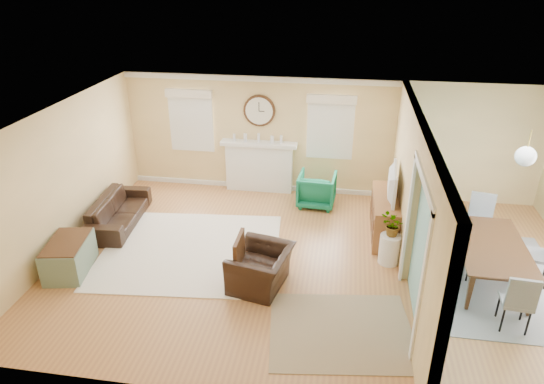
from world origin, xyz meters
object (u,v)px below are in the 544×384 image
(dining_table, at_px, (490,262))
(eames_chair, at_px, (261,268))
(sofa, at_px, (119,211))
(credenza, at_px, (386,216))
(green_chair, at_px, (317,189))

(dining_table, bearing_deg, eames_chair, 102.31)
(sofa, relative_size, credenza, 1.27)
(dining_table, bearing_deg, sofa, 83.79)
(sofa, height_order, eames_chair, eames_chair)
(eames_chair, height_order, dining_table, dining_table)
(sofa, bearing_deg, credenza, -91.05)
(sofa, distance_m, green_chair, 4.11)
(eames_chair, relative_size, dining_table, 0.53)
(eames_chair, xyz_separation_m, credenza, (2.05, 1.96, 0.07))
(sofa, height_order, credenza, credenza)
(dining_table, bearing_deg, green_chair, 53.31)
(credenza, bearing_deg, eames_chair, -136.26)
(sofa, relative_size, green_chair, 2.44)
(sofa, relative_size, eames_chair, 1.92)
(eames_chair, bearing_deg, credenza, 145.24)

